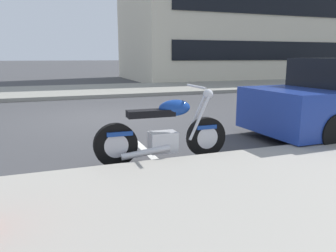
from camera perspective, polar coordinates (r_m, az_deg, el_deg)
name	(u,v)px	position (r m, az deg, el deg)	size (l,w,h in m)	color
ground_plane	(109,118)	(8.56, -9.97, 1.38)	(260.00, 260.00, 0.00)	#3D3D3F
sidewalk_far_curb	(303,83)	(20.09, 22.11, 6.79)	(120.00, 5.00, 0.14)	gray
parking_stall_stripe	(150,154)	(5.30, -3.17, -4.81)	(0.12, 2.20, 0.01)	silver
parked_motorcycle	(164,133)	(4.86, -0.62, -1.24)	(2.01, 0.62, 1.11)	black
townhouse_near_left	(228,17)	(24.73, 10.25, 17.86)	(13.80, 8.38, 8.43)	beige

